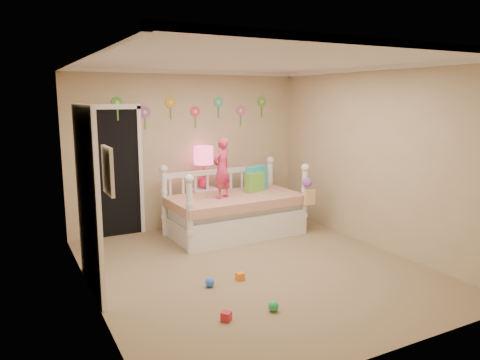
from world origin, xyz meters
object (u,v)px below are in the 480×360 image
daybed (235,199)px  table_lamp (203,160)px  child (222,168)px  nightstand (204,207)px

daybed → table_lamp: size_ratio=2.97×
child → daybed: bearing=169.4°
nightstand → daybed: bearing=-69.9°
child → table_lamp: bearing=-114.7°
child → nightstand: bearing=-114.7°
daybed → table_lamp: table_lamp is taller
daybed → nightstand: (-0.26, 0.64, -0.24)m
nightstand → table_lamp: (0.00, 0.00, 0.80)m
daybed → nightstand: size_ratio=3.19×
daybed → child: (-0.26, -0.07, 0.53)m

